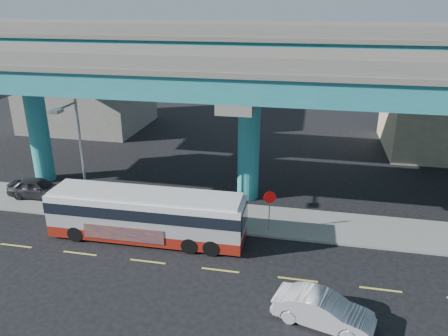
% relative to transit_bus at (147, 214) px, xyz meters
% --- Properties ---
extents(ground, '(120.00, 120.00, 0.00)m').
position_rel_transit_bus_xyz_m(ground, '(4.86, -2.04, -1.62)').
color(ground, black).
rests_on(ground, ground).
extents(sidewalk, '(70.00, 4.00, 0.15)m').
position_rel_transit_bus_xyz_m(sidewalk, '(4.86, 3.46, -1.54)').
color(sidewalk, gray).
rests_on(sidewalk, ground).
extents(lane_markings, '(58.00, 0.12, 0.01)m').
position_rel_transit_bus_xyz_m(lane_markings, '(4.86, -2.34, -1.61)').
color(lane_markings, '#D8C64C').
rests_on(lane_markings, ground).
extents(viaduct, '(52.00, 12.40, 11.70)m').
position_rel_transit_bus_xyz_m(viaduct, '(4.86, 7.07, 7.52)').
color(viaduct, '#20797A').
rests_on(viaduct, ground).
extents(building_concrete, '(12.00, 10.00, 9.00)m').
position_rel_transit_bus_xyz_m(building_concrete, '(-15.14, 21.96, 2.88)').
color(building_concrete, gray).
rests_on(building_concrete, ground).
extents(transit_bus, '(11.55, 2.62, 2.95)m').
position_rel_transit_bus_xyz_m(transit_bus, '(0.00, 0.00, 0.00)').
color(transit_bus, maroon).
rests_on(transit_bus, ground).
extents(sedan, '(3.71, 5.09, 1.42)m').
position_rel_transit_bus_xyz_m(sedan, '(10.06, -5.35, -0.91)').
color(sedan, '#B9B9BE').
rests_on(sedan, ground).
extents(parked_car, '(1.92, 4.23, 1.40)m').
position_rel_transit_bus_xyz_m(parked_car, '(-9.55, 3.62, -0.76)').
color(parked_car, '#2B2B2F').
rests_on(parked_car, sidewalk).
extents(street_lamp, '(0.50, 2.47, 7.56)m').
position_rel_transit_bus_xyz_m(street_lamp, '(-4.82, 1.41, 3.46)').
color(street_lamp, gray).
rests_on(street_lamp, sidewalk).
extents(stop_sign, '(0.75, 0.25, 2.58)m').
position_rel_transit_bus_xyz_m(stop_sign, '(6.89, 2.14, 0.40)').
color(stop_sign, gray).
rests_on(stop_sign, sidewalk).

